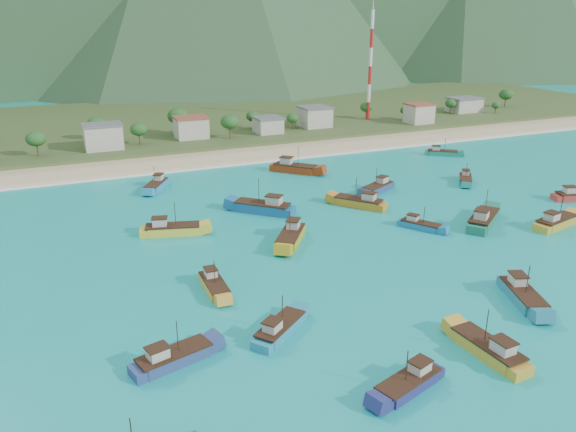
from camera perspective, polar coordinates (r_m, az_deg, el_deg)
name	(u,v)px	position (r m, az deg, el deg)	size (l,w,h in m)	color
ground	(354,263)	(95.32, 6.68, -4.74)	(600.00, 600.00, 0.00)	#0D928E
beach	(217,158)	(164.59, -7.19, 5.86)	(400.00, 18.00, 1.20)	beige
land	(171,123)	(222.56, -11.78, 9.27)	(400.00, 110.00, 2.40)	#385123
surf_line	(227,166)	(155.77, -6.18, 5.10)	(400.00, 2.50, 0.08)	white
village	(243,124)	(189.80, -4.59, 9.28)	(213.44, 28.88, 6.96)	beige
vegetation	(167,128)	(184.37, -12.18, 8.72)	(275.37, 25.60, 8.95)	#235623
radio_tower	(370,66)	(215.09, 8.36, 14.82)	(1.20, 1.20, 39.15)	red
boat_0	(489,350)	(74.60, 19.73, -12.72)	(3.88, 10.98, 6.38)	gold
boat_2	(378,188)	(133.75, 9.10, 2.80)	(10.92, 7.68, 6.30)	navy
boat_4	(522,296)	(89.24, 22.69, -7.50)	(6.92, 11.37, 6.46)	teal
boat_6	(214,286)	(86.44, -7.52, -7.04)	(2.94, 9.32, 5.47)	gold
boat_7	(291,237)	(102.96, 0.30, -2.16)	(9.56, 11.38, 6.84)	#B3981A
boat_8	(483,220)	(117.38, 19.21, -0.42)	(12.49, 10.50, 7.51)	#1C6A52
boat_9	(263,208)	(117.90, -2.51, 0.82)	(12.06, 11.79, 7.70)	#165B96
boat_10	(556,223)	(122.00, 25.59, -0.62)	(11.75, 5.74, 6.67)	gold
boat_11	(173,359)	(70.44, -11.60, -14.02)	(10.55, 5.53, 5.98)	navy
boat_12	(420,226)	(112.26, 13.25, -0.98)	(6.65, 8.60, 5.05)	#1773AA
boat_16	(359,203)	(122.47, 7.27, 1.33)	(9.77, 11.15, 6.80)	#C27C20
boat_17	(156,186)	(137.78, -13.22, 3.01)	(7.79, 10.39, 6.06)	teal
boat_19	(465,180)	(146.17, 17.57, 3.52)	(7.87, 8.88, 5.43)	#1D7A75
boat_24	(280,330)	(74.64, -0.86, -11.48)	(9.52, 8.20, 5.77)	teal
boat_25	(442,153)	(172.55, 15.35, 6.17)	(9.35, 7.72, 5.59)	#1C7A62
boat_28	(409,384)	(66.66, 12.22, -16.32)	(9.94, 5.51, 5.63)	navy
boat_29	(295,169)	(148.22, 0.67, 4.84)	(11.56, 11.77, 7.52)	#973110
boat_31	(172,230)	(108.58, -11.75, -1.41)	(11.81, 6.21, 6.69)	gold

